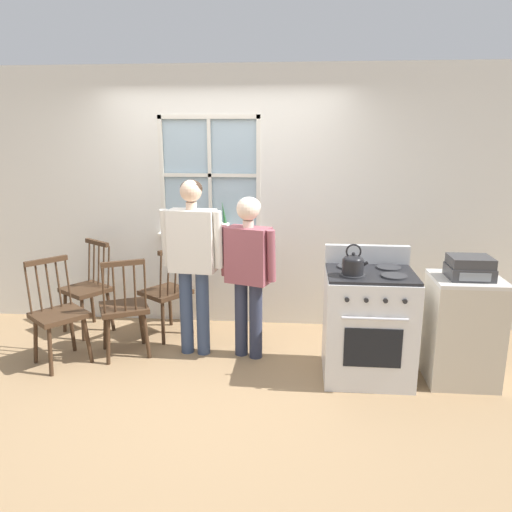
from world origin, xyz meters
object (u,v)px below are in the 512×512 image
chair_near_wall (88,290)px  person_elderly_left (193,252)px  side_counter (462,330)px  stereo (470,268)px  stove (368,323)px  potted_plant (221,226)px  chair_near_stove (58,315)px  kettle (353,264)px  chair_by_window (124,309)px  person_teen_center (248,262)px  chair_center_cluster (167,293)px

chair_near_wall → person_elderly_left: size_ratio=0.58×
side_counter → stereo: size_ratio=2.65×
stove → potted_plant: 1.88m
chair_near_wall → side_counter: bearing=22.9°
person_elderly_left → chair_near_stove: bearing=-159.4°
stereo → kettle: bearing=-174.0°
chair_by_window → stove: bearing=148.2°
person_elderly_left → chair_by_window: bearing=-165.3°
side_counter → stereo: bearing=-90.0°
chair_by_window → stereo: 3.02m
stove → kettle: 0.59m
chair_near_stove → kettle: 2.63m
person_teen_center → chair_near_wall: bearing=-175.6°
person_elderly_left → stove: bearing=-5.5°
chair_by_window → chair_center_cluster: size_ratio=1.00×
chair_center_cluster → potted_plant: 0.89m
chair_by_window → stove: size_ratio=0.88×
stove → stereo: bearing=-2.5°
chair_near_stove → stove: bearing=-49.5°
chair_near_stove → kettle: bearing=-52.5°
chair_near_stove → side_counter: 3.49m
person_teen_center → stove: (1.04, -0.29, -0.43)m
chair_near_stove → person_teen_center: (1.68, 0.28, 0.45)m
person_teen_center → potted_plant: size_ratio=4.24×
chair_by_window → chair_center_cluster: (0.27, 0.49, 0.00)m
chair_near_wall → chair_near_stove: bearing=-51.4°
chair_center_cluster → kettle: kettle is taller
chair_near_wall → potted_plant: 1.54m
chair_by_window → potted_plant: bearing=-158.2°
chair_by_window → chair_near_wall: (-0.58, 0.53, 0.00)m
potted_plant → person_elderly_left: bearing=-100.6°
chair_center_cluster → person_elderly_left: (0.37, -0.39, 0.53)m
person_elderly_left → person_teen_center: person_elderly_left is taller
chair_center_cluster → stereo: stereo is taller
potted_plant → side_counter: size_ratio=0.39×
potted_plant → stereo: bearing=-27.1°
chair_by_window → kettle: kettle is taller
chair_by_window → stove: stove is taller
person_teen_center → person_elderly_left: bearing=-163.3°
potted_plant → person_teen_center: bearing=-65.2°
kettle → stereo: size_ratio=0.73×
chair_center_cluster → stove: stove is taller
chair_near_wall → person_elderly_left: bearing=15.3°
chair_by_window → person_teen_center: bearing=157.6°
chair_by_window → side_counter: (2.96, -0.23, -0.00)m
person_teen_center → side_counter: size_ratio=1.66×
stove → chair_center_cluster: bearing=159.8°
chair_by_window → kettle: size_ratio=3.84×
person_teen_center → chair_near_stove: bearing=-151.1°
chair_near_wall → chair_center_cluster: 0.85m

